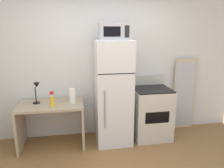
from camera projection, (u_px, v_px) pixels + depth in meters
wall_back_white at (106, 65)px, 3.98m from camera, size 5.00×0.10×2.60m
desk at (52, 117)px, 3.64m from camera, size 1.06×0.63×0.75m
desk_lamp at (36, 89)px, 3.52m from camera, size 0.14×0.12×0.35m
spray_bottle at (52, 101)px, 3.42m from camera, size 0.06×0.06×0.25m
paper_towel_roll at (72, 96)px, 3.59m from camera, size 0.11×0.11×0.24m
refrigerator at (113, 93)px, 3.72m from camera, size 0.59×0.66×1.77m
microwave at (113, 31)px, 3.45m from camera, size 0.46×0.35×0.26m
oven_range at (151, 113)px, 3.96m from camera, size 0.65×0.61×1.10m
leaning_mirror at (184, 94)px, 4.26m from camera, size 0.44×0.03×1.40m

